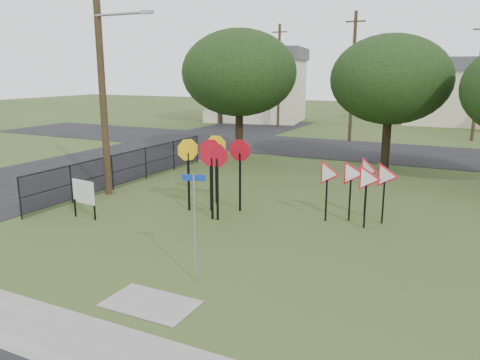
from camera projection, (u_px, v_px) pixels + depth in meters
name	position (u px, v px, depth m)	size (l,w,h in m)	color
ground	(206.00, 264.00, 12.27)	(140.00, 140.00, 0.00)	#2F451A
sidewalk	(91.00, 346.00, 8.60)	(30.00, 1.60, 0.02)	gray
street_left	(112.00, 162.00, 26.18)	(8.00, 50.00, 0.02)	black
street_far	(366.00, 151.00, 29.72)	(60.00, 8.00, 0.02)	black
curb_pad	(151.00, 304.00, 10.17)	(2.00, 1.20, 0.02)	gray
street_name_sign	(195.00, 221.00, 10.91)	(0.52, 0.21, 2.65)	#96989E
stop_sign_cluster	(214.00, 159.00, 16.41)	(2.34, 2.10, 2.63)	black
yield_sign_cluster	(359.00, 177.00, 15.43)	(2.68, 1.65, 2.10)	black
info_board	(84.00, 193.00, 15.93)	(1.07, 0.18, 1.34)	black
utility_pole_main	(102.00, 64.00, 18.14)	(3.55, 0.33, 10.00)	#3D2F1C
far_pole_a	(353.00, 76.00, 33.04)	(1.40, 0.24, 9.00)	#3D2F1C
far_pole_b	(478.00, 80.00, 33.13)	(1.40, 0.24, 8.50)	#3D2F1C
far_pole_c	(279.00, 75.00, 41.73)	(1.40, 0.24, 9.00)	#3D2F1C
fence_run	(130.00, 167.00, 20.83)	(0.05, 11.55, 1.50)	black
house_left	(256.00, 84.00, 47.17)	(10.58, 8.88, 7.20)	beige
house_mid	(453.00, 91.00, 44.74)	(8.40, 8.40, 6.20)	beige
tree_near_left	(239.00, 73.00, 25.98)	(6.40, 6.40, 7.27)	black
tree_near_mid	(391.00, 80.00, 23.47)	(6.00, 6.00, 6.80)	black
tree_far_left	(220.00, 69.00, 44.20)	(6.80, 6.80, 7.73)	black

